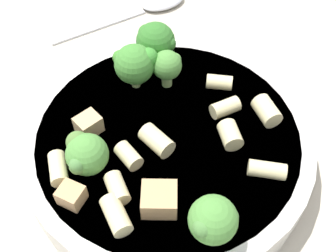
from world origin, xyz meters
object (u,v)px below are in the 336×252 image
(rigatoni_0, at_px, (267,111))
(spoon, at_px, (147,7))
(broccoli_floret_4, at_px, (155,41))
(rigatoni_2, at_px, (219,82))
(rigatoni_1, at_px, (58,169))
(pasta_bowl, at_px, (168,144))
(rigatoni_5, at_px, (117,188))
(rigatoni_8, at_px, (267,170))
(rigatoni_6, at_px, (158,141))
(chicken_chunk_2, at_px, (88,125))
(chicken_chunk_1, at_px, (71,195))
(broccoli_floret_0, at_px, (213,220))
(broccoli_floret_3, at_px, (135,64))
(broccoli_floret_2, at_px, (85,154))
(rigatoni_7, at_px, (225,108))
(chicken_chunk_0, at_px, (159,199))
(rigatoni_3, at_px, (116,215))
(rigatoni_4, at_px, (230,135))
(rigatoni_9, at_px, (129,156))
(broccoli_floret_1, at_px, (168,65))

(rigatoni_0, xyz_separation_m, spoon, (-0.21, 0.11, -0.04))
(broccoli_floret_4, distance_m, rigatoni_2, 0.07)
(rigatoni_1, xyz_separation_m, rigatoni_2, (0.06, 0.15, -0.00))
(pasta_bowl, height_order, spoon, pasta_bowl)
(rigatoni_5, relative_size, rigatoni_8, 0.82)
(rigatoni_6, xyz_separation_m, chicken_chunk_2, (-0.06, -0.02, -0.00))
(rigatoni_0, height_order, chicken_chunk_1, rigatoni_0)
(broccoli_floret_0, height_order, rigatoni_0, broccoli_floret_0)
(rigatoni_8, bearing_deg, rigatoni_6, -163.59)
(broccoli_floret_3, bearing_deg, spoon, 122.71)
(rigatoni_0, distance_m, chicken_chunk_1, 0.18)
(chicken_chunk_2, bearing_deg, broccoli_floret_2, -50.95)
(rigatoni_2, bearing_deg, chicken_chunk_1, -101.62)
(rigatoni_7, bearing_deg, broccoli_floret_3, -169.98)
(pasta_bowl, distance_m, rigatoni_2, 0.08)
(rigatoni_5, distance_m, chicken_chunk_0, 0.03)
(rigatoni_3, distance_m, chicken_chunk_2, 0.09)
(broccoli_floret_0, height_order, broccoli_floret_2, broccoli_floret_0)
(broccoli_floret_2, xyz_separation_m, rigatoni_3, (0.05, -0.02, -0.01))
(broccoli_floret_0, distance_m, broccoli_floret_2, 0.11)
(rigatoni_2, bearing_deg, broccoli_floret_0, -63.06)
(rigatoni_4, height_order, chicken_chunk_2, same)
(broccoli_floret_4, distance_m, rigatoni_7, 0.09)
(broccoli_floret_4, xyz_separation_m, rigatoni_4, (0.11, -0.05, -0.02))
(rigatoni_0, xyz_separation_m, rigatoni_9, (-0.07, -0.10, -0.00))
(rigatoni_4, bearing_deg, rigatoni_5, -117.37)
(rigatoni_2, relative_size, rigatoni_6, 0.83)
(pasta_bowl, relative_size, rigatoni_1, 9.19)
(rigatoni_8, bearing_deg, rigatoni_7, 146.48)
(broccoli_floret_2, bearing_deg, pasta_bowl, 62.64)
(chicken_chunk_0, distance_m, spoon, 0.30)
(broccoli_floret_2, bearing_deg, rigatoni_9, 46.03)
(rigatoni_4, bearing_deg, broccoli_floret_1, 161.08)
(rigatoni_0, bearing_deg, rigatoni_9, -124.92)
(rigatoni_2, xyz_separation_m, spoon, (-0.16, 0.10, -0.04))
(pasta_bowl, distance_m, broccoli_floret_1, 0.07)
(broccoli_floret_2, bearing_deg, rigatoni_7, 60.79)
(broccoli_floret_3, height_order, rigatoni_8, broccoli_floret_3)
(broccoli_floret_0, bearing_deg, rigatoni_1, -170.93)
(broccoli_floret_0, height_order, broccoli_floret_4, broccoli_floret_4)
(broccoli_floret_2, bearing_deg, rigatoni_8, 31.17)
(rigatoni_4, bearing_deg, chicken_chunk_2, -151.74)
(rigatoni_5, bearing_deg, rigatoni_9, 110.36)
(broccoli_floret_2, distance_m, chicken_chunk_1, 0.03)
(rigatoni_9, distance_m, spoon, 0.26)
(rigatoni_8, bearing_deg, chicken_chunk_1, -137.63)
(rigatoni_7, distance_m, chicken_chunk_0, 0.11)
(broccoli_floret_3, distance_m, broccoli_floret_4, 0.04)
(rigatoni_1, height_order, rigatoni_3, rigatoni_3)
(broccoli_floret_3, relative_size, rigatoni_0, 1.76)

